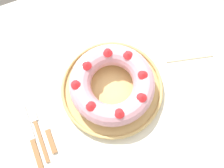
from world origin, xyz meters
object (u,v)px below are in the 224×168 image
(serving_dish, at_px, (112,88))
(napkin, at_px, (186,44))
(fork, at_px, (37,129))
(bundt_cake, at_px, (112,84))
(serving_knife, at_px, (33,141))
(cake_knife, at_px, (48,131))

(serving_dish, distance_m, napkin, 0.33)
(serving_dish, distance_m, fork, 0.29)
(fork, distance_m, napkin, 0.62)
(fork, bearing_deg, serving_dish, 7.07)
(bundt_cake, relative_size, napkin, 1.62)
(bundt_cake, relative_size, serving_knife, 1.26)
(serving_dish, relative_size, cake_knife, 1.95)
(cake_knife, bearing_deg, napkin, 7.43)
(bundt_cake, xyz_separation_m, fork, (-0.29, -0.03, -0.06))
(bundt_cake, distance_m, serving_knife, 0.33)
(cake_knife, distance_m, napkin, 0.59)
(fork, bearing_deg, serving_knife, -129.36)
(serving_dish, distance_m, serving_knife, 0.32)
(fork, bearing_deg, napkin, 8.88)
(serving_dish, distance_m, cake_knife, 0.26)
(cake_knife, bearing_deg, fork, 144.02)
(bundt_cake, xyz_separation_m, napkin, (0.33, 0.06, -0.06))
(serving_dish, xyz_separation_m, cake_knife, (-0.26, -0.05, -0.01))
(serving_dish, bearing_deg, bundt_cake, -171.37)
(serving_dish, bearing_deg, napkin, 10.01)
(bundt_cake, distance_m, cake_knife, 0.27)
(serving_dish, xyz_separation_m, bundt_cake, (-0.00, -0.00, 0.05))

